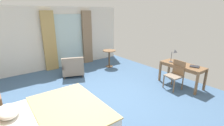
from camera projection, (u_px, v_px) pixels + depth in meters
The scene contains 12 objects.
ground at pixel (107, 100), 4.64m from camera, with size 6.32×7.63×0.10m, color #426084.
wall_back at pixel (58, 38), 6.94m from camera, with size 5.92×0.12×2.55m, color silver.
balcony_glass_door at pixel (69, 41), 7.18m from camera, with size 1.28×0.02×2.24m, color silver.
curtain_panel_left at pixel (50, 41), 6.59m from camera, with size 0.50×0.10×2.39m, color tan.
curtain_panel_right at pixel (87, 38), 7.58m from camera, with size 0.45×0.10×2.39m, color #897056.
bed at pixel (51, 124), 3.18m from camera, with size 2.02×1.93×1.04m.
writing_desk at pixel (182, 67), 5.29m from camera, with size 0.59×1.37×0.72m.
desk_chair at pixel (176, 73), 5.12m from camera, with size 0.48×0.49×0.90m.
desk_lamp at pixel (174, 52), 5.35m from camera, with size 0.15×0.24×0.47m.
closed_book at pixel (195, 66), 5.03m from camera, with size 0.22×0.26×0.03m, color #232328.
armchair_by_window at pixel (73, 68), 6.18m from camera, with size 0.99×0.98×0.78m.
round_cafe_table at pixel (109, 55), 7.13m from camera, with size 0.56×0.56×0.74m.
Camera 1 is at (-2.36, -3.36, 2.35)m, focal length 26.30 mm.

